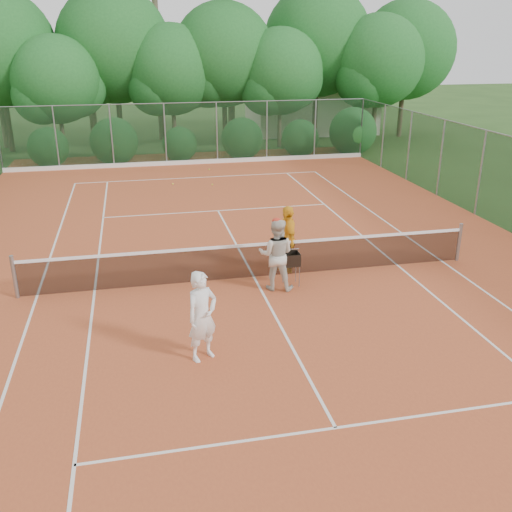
{
  "coord_description": "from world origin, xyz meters",
  "views": [
    {
      "loc": [
        -2.9,
        -13.63,
        5.98
      ],
      "look_at": [
        -0.21,
        -1.2,
        1.1
      ],
      "focal_mm": 40.0,
      "sensor_mm": 36.0,
      "label": 1
    }
  ],
  "objects": [
    {
      "name": "player_white",
      "position": [
        -1.83,
        -3.76,
        0.94
      ],
      "size": [
        0.8,
        0.72,
        1.84
      ],
      "primitive_type": "imported",
      "rotation": [
        0.0,
        0.0,
        0.52
      ],
      "color": "white",
      "rests_on": "clay_court"
    },
    {
      "name": "club_building",
      "position": [
        9.0,
        24.0,
        1.5
      ],
      "size": [
        8.0,
        5.0,
        3.0
      ],
      "primitive_type": "cube",
      "color": "beige",
      "rests_on": "ground"
    },
    {
      "name": "stray_ball_c",
      "position": [
        0.34,
        10.28,
        0.05
      ],
      "size": [
        0.07,
        0.07,
        0.07
      ],
      "primitive_type": "sphere",
      "color": "#D5E635",
      "rests_on": "clay_court"
    },
    {
      "name": "court_markings",
      "position": [
        0.0,
        0.0,
        0.02
      ],
      "size": [
        11.03,
        23.83,
        0.01
      ],
      "color": "white",
      "rests_on": "clay_court"
    },
    {
      "name": "tropical_treeline",
      "position": [
        1.43,
        20.22,
        5.11
      ],
      "size": [
        32.1,
        8.49,
        15.03
      ],
      "color": "brown",
      "rests_on": "ground"
    },
    {
      "name": "player_yellow",
      "position": [
        0.98,
        0.27,
        0.94
      ],
      "size": [
        0.5,
        1.1,
        1.84
      ],
      "primitive_type": "imported",
      "rotation": [
        0.0,
        0.0,
        -1.62
      ],
      "color": "yellow",
      "rests_on": "clay_court"
    },
    {
      "name": "tennis_net",
      "position": [
        0.0,
        0.0,
        0.53
      ],
      "size": [
        11.97,
        0.1,
        1.1
      ],
      "color": "gray",
      "rests_on": "clay_court"
    },
    {
      "name": "fence_back",
      "position": [
        0.0,
        15.0,
        1.52
      ],
      "size": [
        18.07,
        0.07,
        3.0
      ],
      "color": "#19381E",
      "rests_on": "clay_court"
    },
    {
      "name": "ground",
      "position": [
        0.0,
        0.0,
        0.0
      ],
      "size": [
        120.0,
        120.0,
        0.0
      ],
      "primitive_type": "plane",
      "color": "#274819",
      "rests_on": "ground"
    },
    {
      "name": "player_center_grp",
      "position": [
        0.39,
        -0.8,
        0.95
      ],
      "size": [
        1.08,
        0.95,
        1.87
      ],
      "color": "beige",
      "rests_on": "clay_court"
    },
    {
      "name": "stray_ball_b",
      "position": [
        0.62,
        13.32,
        0.05
      ],
      "size": [
        0.07,
        0.07,
        0.07
      ],
      "primitive_type": "sphere",
      "color": "#AECB2F",
      "rests_on": "clay_court"
    },
    {
      "name": "clay_court",
      "position": [
        0.0,
        0.0,
        0.01
      ],
      "size": [
        18.0,
        36.0,
        0.02
      ],
      "primitive_type": "cube",
      "color": "#B9522A",
      "rests_on": "ground"
    },
    {
      "name": "stray_ball_a",
      "position": [
        -1.32,
        10.75,
        0.05
      ],
      "size": [
        0.07,
        0.07,
        0.07
      ],
      "primitive_type": "sphere",
      "color": "yellow",
      "rests_on": "clay_court"
    },
    {
      "name": "ball_hopper",
      "position": [
        0.83,
        -0.65,
        0.72
      ],
      "size": [
        0.38,
        0.38,
        0.88
      ],
      "rotation": [
        0.0,
        0.0,
        -0.24
      ],
      "color": "gray",
      "rests_on": "clay_court"
    }
  ]
}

